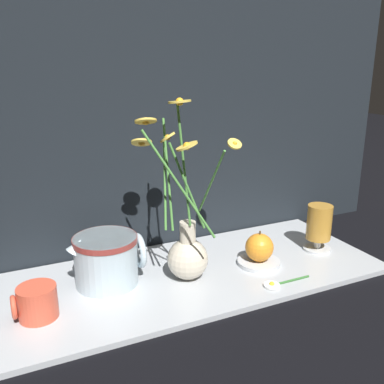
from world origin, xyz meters
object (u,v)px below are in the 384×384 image
at_px(ceramic_pitcher, 107,258).
at_px(tea_glass, 319,225).
at_px(yellow_mug, 36,302).
at_px(orange_fruit, 259,247).
at_px(vase_with_flowers, 187,248).

height_order(ceramic_pitcher, tea_glass, same).
bearing_deg(tea_glass, yellow_mug, -178.51).
relative_size(yellow_mug, tea_glass, 0.70).
xyz_separation_m(yellow_mug, ceramic_pitcher, (0.16, 0.07, 0.03)).
bearing_deg(orange_fruit, vase_with_flowers, 177.12).
bearing_deg(orange_fruit, tea_glass, 2.18).
xyz_separation_m(vase_with_flowers, ceramic_pitcher, (-0.17, 0.05, -0.01)).
height_order(vase_with_flowers, ceramic_pitcher, vase_with_flowers).
relative_size(vase_with_flowers, ceramic_pitcher, 2.45).
distance_m(tea_glass, orange_fruit, 0.19).
distance_m(vase_with_flowers, yellow_mug, 0.32).
distance_m(ceramic_pitcher, orange_fruit, 0.36).
height_order(tea_glass, orange_fruit, tea_glass).
bearing_deg(ceramic_pitcher, tea_glass, -6.06).
bearing_deg(ceramic_pitcher, vase_with_flowers, -18.22).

